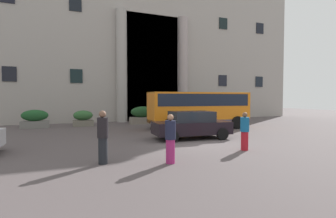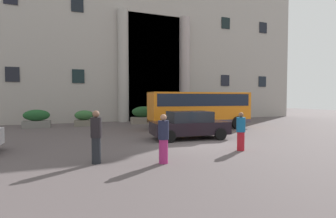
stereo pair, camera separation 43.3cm
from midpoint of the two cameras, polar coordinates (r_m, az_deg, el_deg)
The scene contains 14 objects.
ground_plane at distance 12.59m, azimuth 7.63°, elevation -7.82°, with size 80.00×64.00×0.12m, color #524849.
office_building_facade at distance 29.85m, azimuth -9.17°, elevation 16.25°, with size 37.76×9.74×18.70m.
orange_minibus at distance 18.63m, azimuth 7.51°, elevation 0.50°, with size 7.30×3.08×2.59m.
bus_stop_sign at distance 23.24m, azimuth 16.92°, elevation 1.04°, with size 0.44×0.08×2.70m.
hedge_planter_entrance_left at distance 24.03m, azimuth 5.68°, elevation -1.01°, with size 1.95×0.83×1.56m.
hedge_planter_entrance_right at distance 21.99m, azimuth -4.83°, elevation -1.42°, with size 2.15×0.84×1.48m.
hedge_planter_far_west at distance 21.15m, azimuth -17.53°, elevation -2.01°, with size 1.52×0.93×1.23m.
hedge_planter_west at distance 21.16m, azimuth -26.64°, elevation -2.00°, with size 1.89×0.76×1.34m.
hedge_planter_far_east at distance 26.06m, azimuth 12.41°, elevation -0.66°, with size 1.46×0.89×1.68m.
parked_sedan_far at distance 13.80m, azimuth 5.70°, elevation -3.54°, with size 4.19×2.21×1.47m.
motorcycle_far_end at distance 15.61m, azimuth 3.34°, elevation -3.93°, with size 1.88×0.69×0.89m.
pedestrian_man_crossing at distance 8.80m, azimuth -14.31°, elevation -6.00°, with size 0.36×0.36×1.77m.
pedestrian_man_red_shirt at distance 8.56m, azimuth 0.44°, elevation -6.63°, with size 0.36×0.36×1.64m.
pedestrian_child_trailing at distance 11.12m, azimuth 16.97°, elevation -4.80°, with size 0.36×0.36×1.59m.
Camera 2 is at (-5.72, -10.96, 2.16)m, focal length 27.43 mm.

